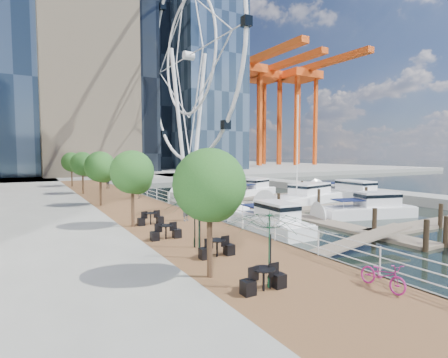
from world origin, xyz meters
name	(u,v)px	position (x,y,z in m)	size (l,w,h in m)	color
ground	(319,234)	(0.00, 0.00, 0.00)	(520.00, 520.00, 0.00)	black
boardwalk	(126,207)	(-9.00, 15.00, 0.50)	(6.00, 60.00, 1.00)	brown
seawall	(158,205)	(-6.00, 15.00, 0.50)	(0.25, 60.00, 1.00)	#595954
land_far	(85,169)	(0.00, 102.00, 0.50)	(200.00, 114.00, 1.00)	gray
breakwater	(318,188)	(20.00, 20.00, 0.50)	(4.00, 60.00, 1.00)	gray
pier	(189,177)	(14.00, 52.00, 0.50)	(14.00, 12.00, 1.00)	gray
railing	(157,194)	(-6.10, 15.00, 1.52)	(0.10, 60.00, 1.05)	white
floating_docks	(304,201)	(7.97, 9.98, 0.49)	(16.00, 34.00, 2.60)	#6D6051
ferris_wheel	(189,56)	(14.00, 52.00, 25.92)	(5.80, 45.60, 47.80)	white
port_cranes	(267,117)	(67.67, 95.67, 20.00)	(40.00, 52.00, 38.00)	#D84C14
street_trees	(100,167)	(-11.40, 14.00, 4.29)	(2.60, 42.60, 4.60)	#3F2B1C
cafe_tables	(189,239)	(-10.40, -2.00, 1.37)	(2.50, 13.70, 0.74)	black
yacht_foreground	(367,217)	(8.15, 2.54, 0.00)	(2.41, 9.00, 2.15)	white
bicycle	(383,275)	(-7.02, -9.79, 1.45)	(0.60, 1.72, 0.90)	#981662
pedestrian_near	(186,209)	(-7.89, 4.07, 1.78)	(0.57, 0.37, 1.57)	#434D5A
pedestrian_mid	(138,190)	(-7.37, 16.91, 1.81)	(0.78, 0.61, 1.61)	gray
pedestrian_far	(108,182)	(-7.83, 28.49, 1.81)	(0.94, 0.39, 1.61)	#363C44
moored_yachts	(302,205)	(8.31, 10.76, 0.00)	(23.73, 33.67, 11.50)	white
cafe_seating	(215,230)	(-10.36, -4.51, 2.31)	(3.89, 9.08, 2.68)	#0F371F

